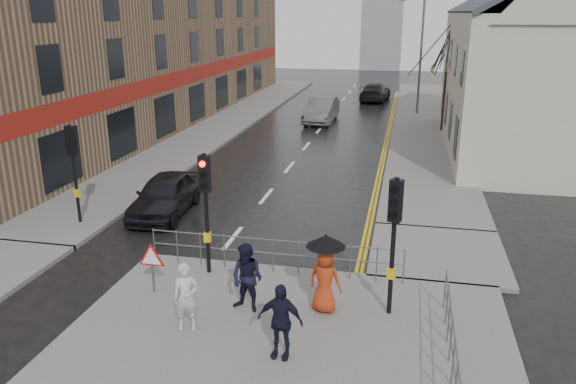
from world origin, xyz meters
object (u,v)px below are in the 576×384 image
at_px(car_parked, 165,195).
at_px(pedestrian_a, 186,297).
at_px(pedestrian_b, 247,278).
at_px(pedestrian_d, 280,321).
at_px(car_mid, 321,110).
at_px(pedestrian_with_umbrella, 325,269).

bearing_deg(car_parked, pedestrian_a, -66.67).
height_order(pedestrian_b, pedestrian_d, pedestrian_b).
relative_size(pedestrian_b, car_mid, 0.34).
distance_m(pedestrian_d, car_parked, 10.09).
height_order(pedestrian_with_umbrella, pedestrian_d, pedestrian_with_umbrella).
distance_m(pedestrian_a, pedestrian_b, 1.56).
bearing_deg(pedestrian_b, pedestrian_with_umbrella, 27.41).
bearing_deg(car_mid, car_parked, -96.94).
bearing_deg(pedestrian_with_umbrella, car_parked, 138.53).
relative_size(pedestrian_with_umbrella, car_mid, 0.40).
distance_m(pedestrian_a, pedestrian_with_umbrella, 3.30).
height_order(pedestrian_with_umbrella, car_mid, pedestrian_with_umbrella).
xyz_separation_m(pedestrian_a, car_parked, (-3.80, 7.41, -0.20)).
bearing_deg(pedestrian_d, pedestrian_a, 169.75).
bearing_deg(pedestrian_a, car_mid, 73.69).
height_order(pedestrian_a, pedestrian_b, pedestrian_b).
xyz_separation_m(pedestrian_a, car_mid, (-1.02, 26.35, -0.12)).
bearing_deg(car_parked, pedestrian_b, -55.95).
bearing_deg(car_parked, pedestrian_d, -56.51).
bearing_deg(pedestrian_with_umbrella, pedestrian_a, -153.77).
xyz_separation_m(pedestrian_with_umbrella, car_parked, (-6.75, 5.96, -0.50)).
height_order(pedestrian_with_umbrella, car_parked, pedestrian_with_umbrella).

